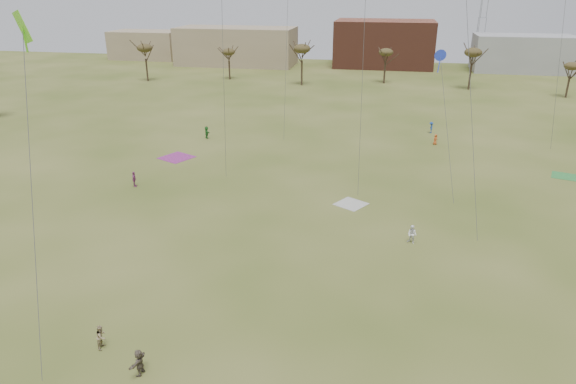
# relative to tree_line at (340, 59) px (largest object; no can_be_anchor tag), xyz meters

# --- Properties ---
(ground) EXTENTS (260.00, 260.00, 0.00)m
(ground) POSITION_rel_tree_line_xyz_m (2.85, -79.12, -7.09)
(ground) COLOR #3C4D18
(ground) RESTS_ON ground
(spectator_fore_b) EXTENTS (0.66, 0.82, 1.61)m
(spectator_fore_b) POSITION_rel_tree_line_xyz_m (-6.15, -81.55, -6.28)
(spectator_fore_b) COLOR #998661
(spectator_fore_b) RESTS_ON ground
(spectator_fore_c) EXTENTS (0.63, 1.60, 1.68)m
(spectator_fore_c) POSITION_rel_tree_line_xyz_m (-2.75, -83.30, -6.25)
(spectator_fore_c) COLOR brown
(spectator_fore_c) RESTS_ON ground
(spectator_mid_d) EXTENTS (0.74, 1.11, 1.76)m
(spectator_mid_d) POSITION_rel_tree_line_xyz_m (-17.02, -55.64, -6.21)
(spectator_mid_d) COLOR #A04285
(spectator_mid_d) RESTS_ON ground
(spectator_mid_e) EXTENTS (1.03, 0.96, 1.69)m
(spectator_mid_e) POSITION_rel_tree_line_xyz_m (13.20, -63.47, -6.24)
(spectator_mid_e) COLOR white
(spectator_mid_e) RESTS_ON ground
(flyer_far_a) EXTENTS (1.36, 1.66, 1.78)m
(flyer_far_a) POSITION_rel_tree_line_xyz_m (-15.61, -35.59, -6.20)
(flyer_far_a) COLOR #26732A
(flyer_far_a) RESTS_ON ground
(flyer_far_b) EXTENTS (0.84, 0.84, 1.48)m
(flyer_far_b) POSITION_rel_tree_line_xyz_m (17.18, -32.32, -6.35)
(flyer_far_b) COLOR #CC5923
(flyer_far_b) RESTS_ON ground
(flyer_far_c) EXTENTS (0.65, 1.11, 1.72)m
(flyer_far_c) POSITION_rel_tree_line_xyz_m (16.90, -26.19, -6.23)
(flyer_far_c) COLOR #1F4591
(flyer_far_c) RESTS_ON ground
(blanket_cream) EXTENTS (3.79, 3.79, 0.03)m
(blanket_cream) POSITION_rel_tree_line_xyz_m (7.27, -55.90, -7.09)
(blanket_cream) COLOR beige
(blanket_cream) RESTS_ON ground
(blanket_plum) EXTENTS (4.97, 4.97, 0.03)m
(blanket_plum) POSITION_rel_tree_line_xyz_m (-16.46, -45.03, -7.09)
(blanket_plum) COLOR #922C7F
(blanket_plum) RESTS_ON ground
(blanket_olive) EXTENTS (3.32, 3.32, 0.03)m
(blanket_olive) POSITION_rel_tree_line_xyz_m (31.36, -42.65, -7.09)
(blanket_olive) COLOR #328B3D
(blanket_olive) RESTS_ON ground
(tree_line) EXTENTS (117.44, 49.32, 8.91)m
(tree_line) POSITION_rel_tree_line_xyz_m (0.00, 0.00, 0.00)
(tree_line) COLOR #3A2B1E
(tree_line) RESTS_ON ground
(building_tan) EXTENTS (32.00, 14.00, 10.00)m
(building_tan) POSITION_rel_tree_line_xyz_m (-32.15, 35.88, -2.09)
(building_tan) COLOR #937F60
(building_tan) RESTS_ON ground
(building_brick) EXTENTS (26.00, 16.00, 12.00)m
(building_brick) POSITION_rel_tree_line_xyz_m (7.85, 40.88, -1.09)
(building_brick) COLOR brown
(building_brick) RESTS_ON ground
(building_grey) EXTENTS (24.00, 12.00, 9.00)m
(building_grey) POSITION_rel_tree_line_xyz_m (42.85, 38.88, -2.59)
(building_grey) COLOR gray
(building_grey) RESTS_ON ground
(building_tan_west) EXTENTS (20.00, 12.00, 8.00)m
(building_tan_west) POSITION_rel_tree_line_xyz_m (-62.15, 42.88, -3.09)
(building_tan_west) COLOR #937F60
(building_tan_west) RESTS_ON ground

